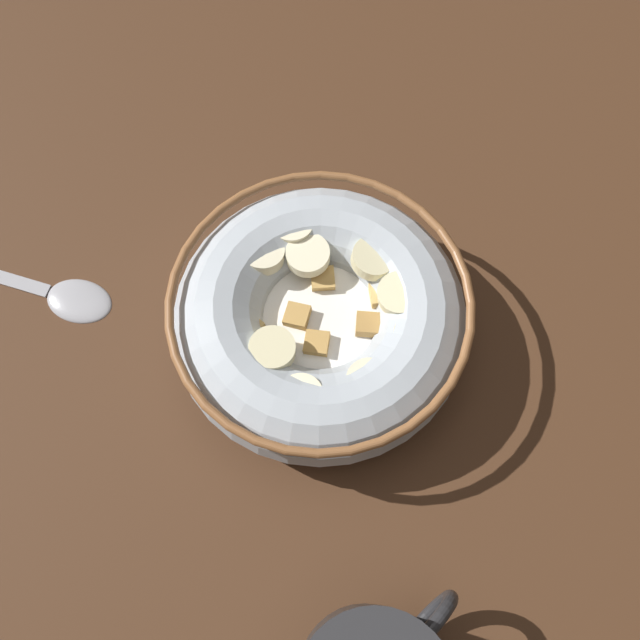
% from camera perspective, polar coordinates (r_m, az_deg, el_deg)
% --- Properties ---
extents(ground_plane, '(1.19, 1.19, 0.02)m').
position_cam_1_polar(ground_plane, '(0.49, 0.00, -1.77)').
color(ground_plane, '#472B19').
extents(cereal_bowl, '(0.20, 0.20, 0.06)m').
position_cam_1_polar(cereal_bowl, '(0.45, 0.04, 0.17)').
color(cereal_bowl, '#B2BCC6').
rests_on(cereal_bowl, ground_plane).
extents(spoon, '(0.10, 0.16, 0.01)m').
position_cam_1_polar(spoon, '(0.53, -21.67, 2.24)').
color(spoon, '#A5A5AD').
rests_on(spoon, ground_plane).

